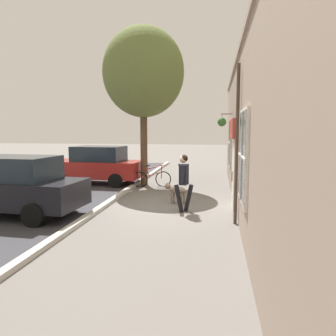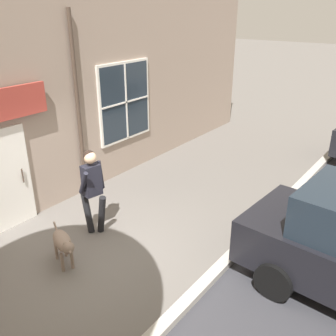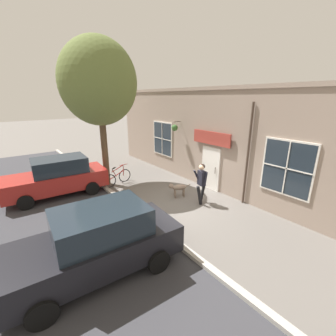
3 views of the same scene
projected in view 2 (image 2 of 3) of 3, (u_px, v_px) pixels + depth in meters
The scene contains 4 objects.
ground_plane at pixel (103, 252), 6.98m from camera, with size 90.00×90.00×0.00m, color #66605B.
storefront_facade at pixel (9, 107), 7.28m from camera, with size 0.95×18.00×4.83m.
pedestrian_walking at pixel (92, 184), 7.19m from camera, with size 0.61×0.61×1.77m.
dog_on_leash at pixel (63, 243), 6.45m from camera, with size 1.01×0.52×0.71m.
Camera 2 is at (4.44, -3.87, 4.24)m, focal length 40.00 mm.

